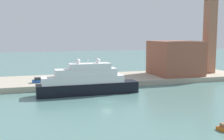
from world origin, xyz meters
TOP-DOWN VIEW (x-y plane):
  - ground at (0.00, 0.00)m, footprint 400.00×400.00m
  - quay_dock at (0.00, 26.74)m, footprint 110.00×21.49m
  - large_yacht at (-2.68, 9.35)m, footprint 26.06×4.88m
  - harbor_building at (31.64, 24.97)m, footprint 14.65×15.45m
  - bell_tower at (45.75, 25.63)m, footprint 4.47×4.47m
  - parked_car at (-13.71, 22.05)m, footprint 4.48×1.87m
  - person_figure at (-10.24, 18.59)m, footprint 0.36×0.36m
  - mooring_bollard at (-0.57, 17.16)m, footprint 0.49×0.49m

SIDE VIEW (x-z plane):
  - ground at x=0.00m, z-range 0.00..0.00m
  - quay_dock at x=0.00m, z-range 0.00..1.55m
  - mooring_bollard at x=-0.57m, z-range 1.55..2.16m
  - parked_car at x=-13.71m, z-range 1.44..2.96m
  - person_figure at x=-10.24m, z-range 1.49..3.20m
  - large_yacht at x=-2.68m, z-range -2.11..8.51m
  - harbor_building at x=31.64m, z-range 1.55..13.10m
  - bell_tower at x=45.75m, z-range 2.83..33.64m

